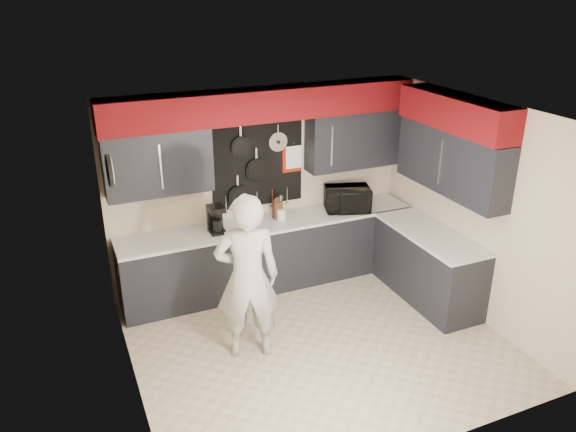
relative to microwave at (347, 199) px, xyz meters
name	(u,v)px	position (x,y,z in m)	size (l,w,h in m)	color
ground	(319,342)	(-1.09, -1.38, -1.08)	(4.00, 4.00, 0.00)	tan
back_wall_assembly	(265,135)	(-1.08, 0.22, 0.93)	(4.00, 0.36, 2.60)	beige
right_wall_assembly	(456,152)	(0.77, -1.12, 0.86)	(0.36, 3.50, 2.60)	beige
left_wall_assembly	(125,272)	(-3.08, -1.37, 0.25)	(0.05, 3.50, 2.60)	beige
base_cabinets	(315,257)	(-0.60, -0.25, -0.62)	(3.95, 2.20, 0.92)	black
microwave	(347,199)	(0.00, 0.00, 0.00)	(0.58, 0.40, 0.32)	black
knife_block	(277,210)	(-0.97, 0.10, -0.04)	(0.11, 0.11, 0.24)	#3C1B13
utensil_crock	(281,214)	(-0.94, 0.05, -0.09)	(0.12, 0.12, 0.15)	white
coffee_maker	(216,218)	(-1.81, 0.03, 0.02)	(0.19, 0.23, 0.34)	black
person	(247,278)	(-1.86, -1.23, -0.15)	(0.68, 0.45, 1.86)	#AAAAA7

